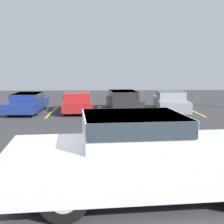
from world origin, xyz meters
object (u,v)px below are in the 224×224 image
Objects in this scene: parked_sedan_c at (123,100)px; parked_sedan_d at (170,101)px; parked_sedan_b at (77,101)px; parked_sedan_a at (28,102)px; pickup_truck at (147,156)px.

parked_sedan_c and parked_sedan_d have the same top height.
parked_sedan_d is (5.84, -0.16, 0.03)m from parked_sedan_b.
parked_sedan_a is 3.05m from parked_sedan_b.
parked_sedan_d is (3.47, 12.89, -0.24)m from pickup_truck.
parked_sedan_c is (5.96, 0.30, 0.04)m from parked_sedan_a.
pickup_truck reaches higher than parked_sedan_d.
parked_sedan_a is 8.90m from parked_sedan_d.
parked_sedan_b is at bearing 93.37° from parked_sedan_a.
parked_sedan_d is (2.94, -0.35, -0.00)m from parked_sedan_c.
pickup_truck is at bearing -9.87° from parked_sedan_d.
parked_sedan_a is 0.99× the size of parked_sedan_c.
parked_sedan_b is (3.05, 0.11, 0.01)m from parked_sedan_a.
parked_sedan_b is (-2.38, 13.05, -0.28)m from pickup_truck.
parked_sedan_c is at bearing 90.30° from parked_sedan_b.
parked_sedan_b is 0.95× the size of parked_sedan_c.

